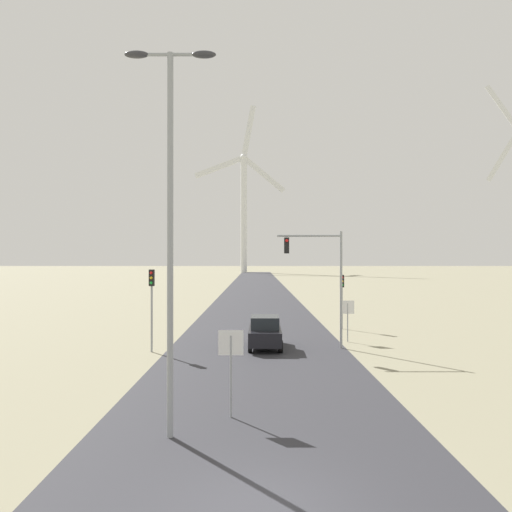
{
  "coord_description": "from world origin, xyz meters",
  "views": [
    {
      "loc": [
        -0.09,
        -10.16,
        5.12
      ],
      "look_at": [
        0.0,
        21.99,
        5.23
      ],
      "focal_mm": 35.0,
      "sensor_mm": 36.0,
      "label": 1
    }
  ],
  "objects_px": {
    "car_approaching": "(264,332)",
    "streetlamp": "(169,200)",
    "wind_turbine_left": "(242,201)",
    "traffic_light_post_near_left": "(150,292)",
    "traffic_light_post_near_right": "(341,289)",
    "stop_sign_far": "(346,313)",
    "traffic_light_mast_overhead": "(319,267)",
    "stop_sign_near": "(230,356)"
  },
  "relations": [
    {
      "from": "streetlamp",
      "to": "wind_turbine_left",
      "type": "xyz_separation_m",
      "value": [
        -1.8,
        158.73,
        18.23
      ]
    },
    {
      "from": "car_approaching",
      "to": "wind_turbine_left",
      "type": "relative_size",
      "value": 0.07
    },
    {
      "from": "stop_sign_far",
      "to": "traffic_light_mast_overhead",
      "type": "xyz_separation_m",
      "value": [
        -1.94,
        -2.18,
        2.84
      ]
    },
    {
      "from": "traffic_light_mast_overhead",
      "to": "wind_turbine_left",
      "type": "height_order",
      "value": "wind_turbine_left"
    },
    {
      "from": "stop_sign_near",
      "to": "traffic_light_post_near_left",
      "type": "bearing_deg",
      "value": 113.72
    },
    {
      "from": "car_approaching",
      "to": "wind_turbine_left",
      "type": "bearing_deg",
      "value": 91.88
    },
    {
      "from": "stop_sign_near",
      "to": "car_approaching",
      "type": "relative_size",
      "value": 0.68
    },
    {
      "from": "wind_turbine_left",
      "to": "streetlamp",
      "type": "bearing_deg",
      "value": -89.35
    },
    {
      "from": "streetlamp",
      "to": "traffic_light_mast_overhead",
      "type": "height_order",
      "value": "streetlamp"
    },
    {
      "from": "stop_sign_near",
      "to": "wind_turbine_left",
      "type": "height_order",
      "value": "wind_turbine_left"
    },
    {
      "from": "stop_sign_near",
      "to": "wind_turbine_left",
      "type": "distance_m",
      "value": 158.69
    },
    {
      "from": "streetlamp",
      "to": "car_approaching",
      "type": "height_order",
      "value": "streetlamp"
    },
    {
      "from": "streetlamp",
      "to": "traffic_light_post_near_right",
      "type": "height_order",
      "value": "streetlamp"
    },
    {
      "from": "stop_sign_far",
      "to": "traffic_light_post_near_left",
      "type": "height_order",
      "value": "traffic_light_post_near_left"
    },
    {
      "from": "car_approaching",
      "to": "stop_sign_far",
      "type": "bearing_deg",
      "value": 23.01
    },
    {
      "from": "stop_sign_far",
      "to": "car_approaching",
      "type": "distance_m",
      "value": 5.58
    },
    {
      "from": "stop_sign_near",
      "to": "stop_sign_far",
      "type": "xyz_separation_m",
      "value": [
        6.39,
        14.36,
        -0.2
      ]
    },
    {
      "from": "stop_sign_near",
      "to": "streetlamp",
      "type": "bearing_deg",
      "value": -133.09
    },
    {
      "from": "traffic_light_post_near_left",
      "to": "stop_sign_far",
      "type": "bearing_deg",
      "value": 16.2
    },
    {
      "from": "traffic_light_post_near_left",
      "to": "traffic_light_post_near_right",
      "type": "xyz_separation_m",
      "value": [
        11.86,
        8.76,
        -0.42
      ]
    },
    {
      "from": "streetlamp",
      "to": "stop_sign_far",
      "type": "bearing_deg",
      "value": 63.51
    },
    {
      "from": "stop_sign_near",
      "to": "traffic_light_post_near_right",
      "type": "distance_m",
      "value": 21.06
    },
    {
      "from": "stop_sign_far",
      "to": "wind_turbine_left",
      "type": "distance_m",
      "value": 144.83
    },
    {
      "from": "traffic_light_post_near_right",
      "to": "car_approaching",
      "type": "relative_size",
      "value": 0.94
    },
    {
      "from": "stop_sign_near",
      "to": "traffic_light_mast_overhead",
      "type": "xyz_separation_m",
      "value": [
        4.44,
        12.17,
        2.64
      ]
    },
    {
      "from": "traffic_light_post_near_left",
      "to": "wind_turbine_left",
      "type": "height_order",
      "value": "wind_turbine_left"
    },
    {
      "from": "traffic_light_mast_overhead",
      "to": "car_approaching",
      "type": "bearing_deg",
      "value": 179.46
    },
    {
      "from": "stop_sign_near",
      "to": "wind_turbine_left",
      "type": "xyz_separation_m",
      "value": [
        -3.44,
        156.97,
        23.04
      ]
    },
    {
      "from": "stop_sign_near",
      "to": "traffic_light_mast_overhead",
      "type": "bearing_deg",
      "value": 69.96
    },
    {
      "from": "stop_sign_near",
      "to": "car_approaching",
      "type": "xyz_separation_m",
      "value": [
        1.31,
        12.2,
        -1.05
      ]
    },
    {
      "from": "streetlamp",
      "to": "stop_sign_near",
      "type": "relative_size",
      "value": 3.94
    },
    {
      "from": "traffic_light_post_near_left",
      "to": "wind_turbine_left",
      "type": "relative_size",
      "value": 0.08
    },
    {
      "from": "traffic_light_post_near_left",
      "to": "wind_turbine_left",
      "type": "bearing_deg",
      "value": 89.44
    },
    {
      "from": "car_approaching",
      "to": "streetlamp",
      "type": "bearing_deg",
      "value": -101.97
    },
    {
      "from": "stop_sign_near",
      "to": "stop_sign_far",
      "type": "bearing_deg",
      "value": 66.02
    },
    {
      "from": "traffic_light_post_near_right",
      "to": "car_approaching",
      "type": "bearing_deg",
      "value": -126.63
    },
    {
      "from": "wind_turbine_left",
      "to": "traffic_light_post_near_left",
      "type": "bearing_deg",
      "value": -90.56
    },
    {
      "from": "traffic_light_mast_overhead",
      "to": "traffic_light_post_near_right",
      "type": "bearing_deg",
      "value": 71.59
    },
    {
      "from": "streetlamp",
      "to": "car_approaching",
      "type": "xyz_separation_m",
      "value": [
        2.96,
        13.96,
        -5.85
      ]
    },
    {
      "from": "stop_sign_near",
      "to": "car_approaching",
      "type": "height_order",
      "value": "stop_sign_near"
    },
    {
      "from": "traffic_light_post_near_left",
      "to": "car_approaching",
      "type": "height_order",
      "value": "traffic_light_post_near_left"
    },
    {
      "from": "wind_turbine_left",
      "to": "traffic_light_mast_overhead",
      "type": "bearing_deg",
      "value": -86.88
    }
  ]
}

